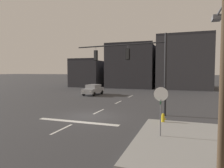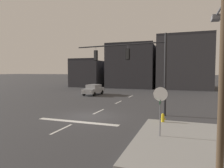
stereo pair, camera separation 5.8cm
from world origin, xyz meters
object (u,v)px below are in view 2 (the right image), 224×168
(signal_mast_near_side, at_px, (136,61))
(car_lot_nearside, at_px, (93,89))
(utility_pole, at_px, (223,41))
(fire_hydrant, at_px, (163,119))
(stop_sign, at_px, (160,100))

(signal_mast_near_side, bearing_deg, car_lot_nearside, 129.31)
(utility_pole, bearing_deg, fire_hydrant, 113.01)
(utility_pole, bearing_deg, stop_sign, 130.02)
(signal_mast_near_side, relative_size, stop_sign, 3.09)
(stop_sign, distance_m, fire_hydrant, 3.72)
(signal_mast_near_side, xyz_separation_m, car_lot_nearside, (-9.19, 11.22, -3.70))
(stop_sign, relative_size, utility_pole, 0.33)
(car_lot_nearside, bearing_deg, signal_mast_near_side, -50.69)
(stop_sign, xyz_separation_m, utility_pole, (2.47, -2.94, 2.60))
(car_lot_nearside, xyz_separation_m, utility_pole, (14.51, -20.59, 3.89))
(signal_mast_near_side, height_order, utility_pole, utility_pole)
(stop_sign, bearing_deg, car_lot_nearside, 124.30)
(stop_sign, bearing_deg, fire_hydrant, 92.77)
(utility_pole, bearing_deg, signal_mast_near_side, 119.59)
(stop_sign, height_order, car_lot_nearside, stop_sign)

